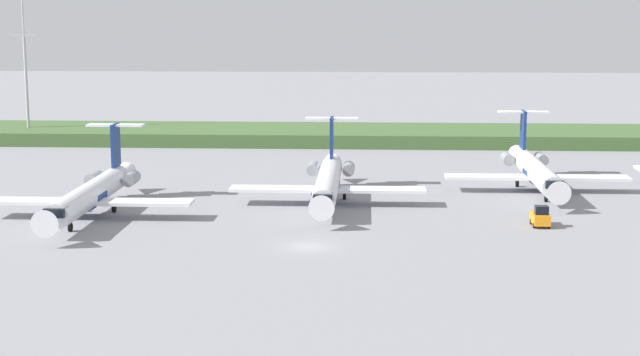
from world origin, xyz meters
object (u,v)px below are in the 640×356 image
object	(u,v)px
regional_jet_fourth	(535,170)
baggage_tug	(540,217)
regional_jet_third	(328,181)
regional_jet_second	(92,193)
antenna_mast	(26,74)

from	to	relation	value
regional_jet_fourth	baggage_tug	bearing A→B (deg)	-98.00
regional_jet_third	baggage_tug	distance (m)	25.75
regional_jet_third	regional_jet_fourth	distance (m)	27.55
baggage_tug	regional_jet_fourth	bearing A→B (deg)	82.00
regional_jet_third	regional_jet_second	bearing A→B (deg)	-161.18
regional_jet_fourth	baggage_tug	xyz separation A→B (m)	(-3.02, -21.48, -1.53)
regional_jet_second	regional_jet_third	world-z (taller)	same
regional_jet_fourth	regional_jet_second	bearing A→B (deg)	-160.37
antenna_mast	regional_jet_fourth	bearing A→B (deg)	-28.60
regional_jet_second	antenna_mast	xyz separation A→B (m)	(-29.64, 62.62, 9.08)
regional_jet_third	baggage_tug	world-z (taller)	regional_jet_third
regional_jet_fourth	baggage_tug	world-z (taller)	regional_jet_fourth
regional_jet_second	baggage_tug	xyz separation A→B (m)	(48.49, -3.11, -1.53)
regional_jet_fourth	baggage_tug	size ratio (longest dim) A/B	9.69
regional_jet_second	baggage_tug	bearing A→B (deg)	-3.67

